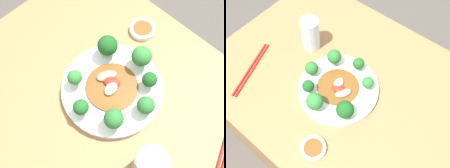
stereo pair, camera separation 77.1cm
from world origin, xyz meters
The scene contains 14 objects.
ground_plane centered at (0.00, 0.00, 0.00)m, with size 8.00×8.00×0.00m, color #4C4742.
table centered at (0.00, 0.00, 0.36)m, with size 0.93×0.73×0.73m.
plate centered at (0.03, -0.05, 0.74)m, with size 0.28×0.28×0.02m.
broccoli_north centered at (0.04, 0.06, 0.78)m, with size 0.04×0.04×0.05m.
broccoli_west centered at (-0.07, -0.06, 0.78)m, with size 0.05×0.05×0.06m.
broccoli_northeast centered at (0.11, 0.02, 0.78)m, with size 0.04×0.04×0.06m.
broccoli_northwest centered at (-0.04, 0.03, 0.79)m, with size 0.05×0.05×0.07m.
broccoli_southeast centered at (0.12, -0.11, 0.79)m, with size 0.06×0.06×0.07m.
broccoli_southwest centered at (-0.03, -0.12, 0.78)m, with size 0.04×0.04×0.05m.
broccoli_south centered at (0.03, -0.15, 0.79)m, with size 0.06×0.06×0.07m.
stirfry_center centered at (0.04, -0.05, 0.76)m, with size 0.15×0.15×0.02m.
drinking_glass centered at (-0.18, 0.05, 0.79)m, with size 0.07×0.07×0.13m.
chopsticks centered at (-0.27, -0.18, 0.73)m, with size 0.10×0.24×0.01m.
sauce_dish centered at (0.11, -0.26, 0.74)m, with size 0.08×0.08×0.02m.
Camera 2 is at (0.33, -0.41, 1.53)m, focal length 42.00 mm.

